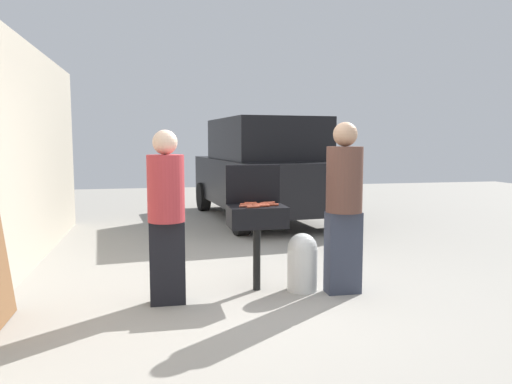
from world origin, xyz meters
TOP-DOWN VIEW (x-y plane):
  - ground_plane at (0.00, 0.00)m, footprint 24.00×24.00m
  - house_wall_side at (-2.68, 1.00)m, footprint 0.24×8.00m
  - bbq_grill at (-0.00, 0.25)m, footprint 0.60×0.44m
  - grill_lid_open at (-0.00, 0.47)m, footprint 0.60×0.05m
  - hot_dog_0 at (0.12, 0.34)m, footprint 0.13×0.03m
  - hot_dog_1 at (-0.10, 0.30)m, footprint 0.13×0.04m
  - hot_dog_2 at (-0.05, 0.34)m, footprint 0.13×0.03m
  - hot_dog_3 at (-0.07, 0.09)m, footprint 0.13×0.04m
  - hot_dog_4 at (0.16, 0.37)m, footprint 0.13×0.04m
  - hot_dog_5 at (-0.02, 0.25)m, footprint 0.13×0.04m
  - hot_dog_6 at (0.05, 0.15)m, footprint 0.13×0.04m
  - hot_dog_7 at (0.06, 0.28)m, footprint 0.13×0.04m
  - hot_dog_8 at (0.02, 0.20)m, footprint 0.13×0.03m
  - hot_dog_9 at (0.16, 0.21)m, footprint 0.13×0.04m
  - hot_dog_10 at (-0.04, 0.38)m, footprint 0.13×0.03m
  - hot_dog_11 at (-0.13, 0.18)m, footprint 0.13×0.04m
  - propane_tank at (0.47, 0.13)m, footprint 0.32×0.32m
  - person_left at (-0.94, -0.00)m, footprint 0.36×0.36m
  - person_right at (0.86, -0.02)m, footprint 0.37×0.37m
  - parked_minivan at (1.10, 4.85)m, footprint 2.42×4.58m

SIDE VIEW (x-z plane):
  - ground_plane at x=0.00m, z-range 0.00..0.00m
  - propane_tank at x=0.47m, z-range 0.01..0.63m
  - bbq_grill at x=0.00m, z-range 0.31..1.22m
  - person_left at x=-0.94m, z-range 0.07..1.77m
  - hot_dog_0 at x=0.12m, z-range 0.91..0.93m
  - hot_dog_1 at x=-0.10m, z-range 0.91..0.93m
  - hot_dog_2 at x=-0.05m, z-range 0.91..0.93m
  - hot_dog_3 at x=-0.07m, z-range 0.91..0.93m
  - hot_dog_4 at x=0.16m, z-range 0.91..0.93m
  - hot_dog_5 at x=-0.02m, z-range 0.91..0.93m
  - hot_dog_6 at x=0.05m, z-range 0.91..0.93m
  - hot_dog_7 at x=0.06m, z-range 0.91..0.93m
  - hot_dog_8 at x=0.02m, z-range 0.91..0.93m
  - hot_dog_9 at x=0.16m, z-range 0.91..0.93m
  - hot_dog_10 at x=-0.04m, z-range 0.91..0.93m
  - hot_dog_11 at x=-0.13m, z-range 0.91..0.93m
  - person_right at x=0.86m, z-range 0.08..1.86m
  - parked_minivan at x=1.10m, z-range 0.02..2.04m
  - grill_lid_open at x=0.00m, z-range 0.91..1.33m
  - house_wall_side at x=-2.68m, z-range 0.00..2.81m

